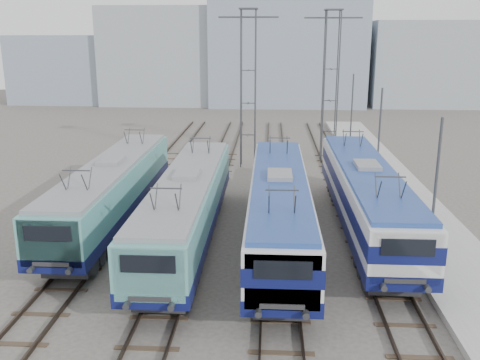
% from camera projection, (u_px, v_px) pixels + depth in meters
% --- Properties ---
extents(ground, '(160.00, 160.00, 0.00)m').
position_uv_depth(ground, '(224.00, 295.00, 21.62)').
color(ground, '#514C47').
extents(platform, '(4.00, 70.00, 0.30)m').
position_uv_depth(platform, '(426.00, 227.00, 28.71)').
color(platform, '#9E9E99').
rests_on(platform, ground).
extents(locomotive_far_left, '(2.73, 17.23, 3.24)m').
position_uv_depth(locomotive_far_left, '(112.00, 188.00, 28.85)').
color(locomotive_far_left, '#0C1248').
rests_on(locomotive_far_left, ground).
extents(locomotive_center_left, '(2.74, 17.26, 3.25)m').
position_uv_depth(locomotive_center_left, '(187.00, 204.00, 26.12)').
color(locomotive_center_left, '#0C1248').
rests_on(locomotive_center_left, ground).
extents(locomotive_center_right, '(2.78, 17.59, 3.31)m').
position_uv_depth(locomotive_center_right, '(279.00, 205.00, 25.74)').
color(locomotive_center_right, '#0C1248').
rests_on(locomotive_center_right, ground).
extents(locomotive_far_right, '(2.80, 17.68, 3.32)m').
position_uv_depth(locomotive_far_right, '(366.00, 193.00, 27.57)').
color(locomotive_far_right, '#0C1248').
rests_on(locomotive_far_right, ground).
extents(catenary_tower_west, '(4.50, 1.20, 12.00)m').
position_uv_depth(catenary_tower_west, '(248.00, 82.00, 41.05)').
color(catenary_tower_west, '#3F4247').
rests_on(catenary_tower_west, ground).
extents(catenary_tower_east, '(4.50, 1.20, 12.00)m').
position_uv_depth(catenary_tower_east, '(331.00, 80.00, 42.61)').
color(catenary_tower_east, '#3F4247').
rests_on(catenary_tower_east, ground).
extents(mast_front, '(0.12, 0.12, 7.00)m').
position_uv_depth(mast_front, '(434.00, 201.00, 22.14)').
color(mast_front, '#3F4247').
rests_on(mast_front, ground).
extents(mast_mid, '(0.12, 0.12, 7.00)m').
position_uv_depth(mast_mid, '(379.00, 144.00, 33.69)').
color(mast_mid, '#3F4247').
rests_on(mast_mid, ground).
extents(mast_rear, '(0.12, 0.12, 7.00)m').
position_uv_depth(mast_rear, '(351.00, 116.00, 45.25)').
color(mast_rear, '#3F4247').
rests_on(mast_rear, ground).
extents(building_west, '(18.00, 12.00, 14.00)m').
position_uv_depth(building_west, '(167.00, 56.00, 80.25)').
color(building_west, '#919AA3').
rests_on(building_west, ground).
extents(building_center, '(22.00, 14.00, 18.00)m').
position_uv_depth(building_center, '(287.00, 42.00, 78.71)').
color(building_center, '#8290A2').
rests_on(building_center, ground).
extents(building_east, '(16.00, 12.00, 12.00)m').
position_uv_depth(building_east, '(423.00, 63.00, 78.38)').
color(building_east, '#919AA3').
rests_on(building_east, ground).
extents(building_far_west, '(14.00, 10.00, 10.00)m').
position_uv_depth(building_far_west, '(64.00, 69.00, 81.68)').
color(building_far_west, '#8290A2').
rests_on(building_far_west, ground).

